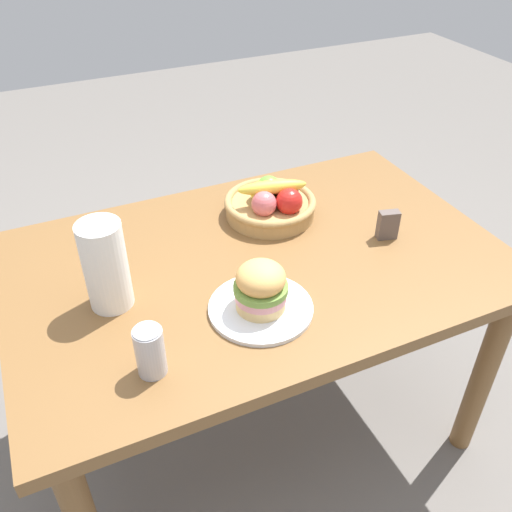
{
  "coord_description": "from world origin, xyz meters",
  "views": [
    {
      "loc": [
        -0.52,
        -1.14,
        1.69
      ],
      "look_at": [
        -0.03,
        -0.06,
        0.81
      ],
      "focal_mm": 38.54,
      "sensor_mm": 36.0,
      "label": 1
    }
  ],
  "objects_px": {
    "plate": "(261,308)",
    "fruit_basket": "(271,202)",
    "sandwich": "(261,287)",
    "paper_towel_roll": "(106,266)",
    "soda_can": "(150,351)",
    "napkin_holder": "(388,225)"
  },
  "relations": [
    {
      "from": "plate",
      "to": "fruit_basket",
      "type": "xyz_separation_m",
      "value": [
        0.22,
        0.39,
        0.04
      ]
    },
    {
      "from": "plate",
      "to": "sandwich",
      "type": "height_order",
      "value": "sandwich"
    },
    {
      "from": "fruit_basket",
      "to": "paper_towel_roll",
      "type": "bearing_deg",
      "value": -159.49
    },
    {
      "from": "soda_can",
      "to": "paper_towel_roll",
      "type": "relative_size",
      "value": 0.53
    },
    {
      "from": "plate",
      "to": "napkin_holder",
      "type": "bearing_deg",
      "value": 16.03
    },
    {
      "from": "plate",
      "to": "napkin_holder",
      "type": "distance_m",
      "value": 0.5
    },
    {
      "from": "sandwich",
      "to": "soda_can",
      "type": "distance_m",
      "value": 0.32
    },
    {
      "from": "plate",
      "to": "paper_towel_roll",
      "type": "distance_m",
      "value": 0.4
    },
    {
      "from": "paper_towel_roll",
      "to": "napkin_holder",
      "type": "xyz_separation_m",
      "value": [
        0.81,
        -0.05,
        -0.07
      ]
    },
    {
      "from": "fruit_basket",
      "to": "napkin_holder",
      "type": "bearing_deg",
      "value": -43.74
    },
    {
      "from": "soda_can",
      "to": "napkin_holder",
      "type": "xyz_separation_m",
      "value": [
        0.78,
        0.22,
        -0.02
      ]
    },
    {
      "from": "plate",
      "to": "sandwich",
      "type": "bearing_deg",
      "value": -90.0
    },
    {
      "from": "soda_can",
      "to": "fruit_basket",
      "type": "distance_m",
      "value": 0.7
    },
    {
      "from": "napkin_holder",
      "to": "plate",
      "type": "bearing_deg",
      "value": -149.12
    },
    {
      "from": "plate",
      "to": "paper_towel_roll",
      "type": "height_order",
      "value": "paper_towel_roll"
    },
    {
      "from": "soda_can",
      "to": "plate",
      "type": "bearing_deg",
      "value": 15.43
    },
    {
      "from": "sandwich",
      "to": "soda_can",
      "type": "xyz_separation_m",
      "value": [
        -0.3,
        -0.08,
        -0.01
      ]
    },
    {
      "from": "sandwich",
      "to": "fruit_basket",
      "type": "xyz_separation_m",
      "value": [
        0.22,
        0.39,
        -0.03
      ]
    },
    {
      "from": "soda_can",
      "to": "paper_towel_roll",
      "type": "height_order",
      "value": "paper_towel_roll"
    },
    {
      "from": "sandwich",
      "to": "paper_towel_roll",
      "type": "relative_size",
      "value": 0.57
    },
    {
      "from": "sandwich",
      "to": "fruit_basket",
      "type": "bearing_deg",
      "value": 60.94
    },
    {
      "from": "soda_can",
      "to": "napkin_holder",
      "type": "height_order",
      "value": "soda_can"
    }
  ]
}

